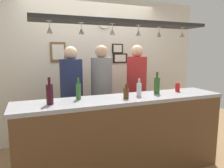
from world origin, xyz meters
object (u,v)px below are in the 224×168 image
bottle_champagne_green (157,85)px  picture_frame_lower_pair (120,58)px  bottle_wine_dark_red (50,94)px  picture_frame_caricature (58,52)px  person_left_navy_shirt (72,91)px  person_middle_grey_shirt (102,88)px  person_right_red_shirt (136,85)px  drink_can (178,87)px  picture_frame_upper_small (118,49)px  bottle_soda_clear (139,89)px  wall_clock (104,22)px  bottle_beer_green_import (78,91)px  bottle_beer_brown_stubby (126,93)px

bottle_champagne_green → picture_frame_lower_pair: 1.38m
bottle_wine_dark_red → picture_frame_caricature: 1.52m
person_left_navy_shirt → person_middle_grey_shirt: size_ratio=0.99×
person_middle_grey_shirt → person_right_red_shirt: bearing=0.0°
person_middle_grey_shirt → bottle_wine_dark_red: (-0.87, -0.81, 0.12)m
bottle_wine_dark_red → picture_frame_caricature: picture_frame_caricature is taller
person_left_navy_shirt → picture_frame_lower_pair: bearing=29.8°
person_right_red_shirt → drink_can: size_ratio=14.16×
person_left_navy_shirt → picture_frame_upper_small: bearing=31.1°
person_left_navy_shirt → bottle_soda_clear: size_ratio=7.37×
person_middle_grey_shirt → wall_clock: size_ratio=7.82×
bottle_wine_dark_red → wall_clock: wall_clock is taller
person_middle_grey_shirt → bottle_beer_green_import: (-0.53, -0.67, 0.11)m
bottle_beer_green_import → drink_can: 1.45m
bottle_beer_brown_stubby → picture_frame_caricature: bearing=112.5°
drink_can → wall_clock: wall_clock is taller
picture_frame_lower_pair → picture_frame_caricature: (-1.17, 0.00, 0.12)m
picture_frame_lower_pair → picture_frame_caricature: picture_frame_caricature is taller
bottle_champagne_green → picture_frame_upper_small: picture_frame_upper_small is taller
bottle_beer_brown_stubby → picture_frame_caricature: picture_frame_caricature is taller
bottle_beer_green_import → picture_frame_caricature: picture_frame_caricature is taller
drink_can → bottle_beer_brown_stubby: bearing=-170.4°
picture_frame_lower_pair → bottle_beer_green_import: bearing=-131.0°
picture_frame_caricature → picture_frame_upper_small: bearing=0.0°
person_right_red_shirt → bottle_beer_green_import: bearing=-149.8°
bottle_beer_brown_stubby → person_middle_grey_shirt: bearing=91.6°
bottle_champagne_green → person_left_navy_shirt: bearing=144.7°
bottle_beer_brown_stubby → picture_frame_lower_pair: picture_frame_lower_pair is taller
bottle_champagne_green → picture_frame_upper_small: bearing=90.6°
person_middle_grey_shirt → drink_can: 1.16m
picture_frame_lower_pair → picture_frame_upper_small: 0.19m
bottle_beer_green_import → drink_can: bottle_beer_green_import is taller
picture_frame_lower_pair → person_left_navy_shirt: bearing=-150.2°
person_left_navy_shirt → bottle_wine_dark_red: person_left_navy_shirt is taller
picture_frame_lower_pair → picture_frame_caricature: bearing=180.0°
picture_frame_upper_small → picture_frame_lower_pair: bearing=0.0°
person_left_navy_shirt → person_right_red_shirt: (1.11, 0.00, 0.02)m
bottle_soda_clear → picture_frame_upper_small: size_ratio=1.05×
person_left_navy_shirt → picture_frame_lower_pair: person_left_navy_shirt is taller
bottle_wine_dark_red → picture_frame_lower_pair: 2.07m
bottle_beer_brown_stubby → picture_frame_upper_small: size_ratio=0.82×
person_left_navy_shirt → bottle_champagne_green: bearing=-35.3°
bottle_soda_clear → wall_clock: 1.72m
bottle_wine_dark_red → picture_frame_upper_small: picture_frame_upper_small is taller
bottle_soda_clear → wall_clock: (0.02, 1.39, 1.01)m
person_middle_grey_shirt → bottle_wine_dark_red: 1.20m
bottle_beer_brown_stubby → bottle_champagne_green: bearing=13.4°
person_left_navy_shirt → picture_frame_caricature: size_ratio=4.99×
bottle_beer_green_import → bottle_soda_clear: 0.78m
bottle_champagne_green → drink_can: 0.38m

